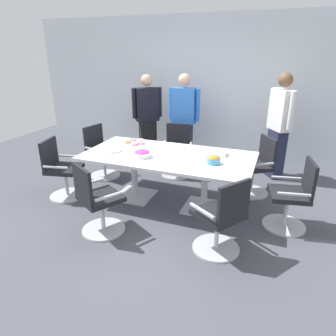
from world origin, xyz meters
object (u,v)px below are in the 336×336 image
conference_table (168,163)px  person_standing_2 (279,125)px  person_standing_0 (147,117)px  office_chair_0 (221,220)px  office_chair_6 (97,203)px  snack_bowl_chips_orange (214,160)px  office_chair_3 (177,153)px  office_chair_5 (61,172)px  plate_stack (114,151)px  office_chair_1 (292,198)px  donut_platter (135,142)px  office_chair_4 (101,154)px  napkin_pile (221,153)px  person_standing_1 (184,119)px  snack_bowl_candy_mix (142,154)px  office_chair_2 (256,169)px

conference_table → person_standing_2: (1.42, 1.61, 0.32)m
person_standing_0 → person_standing_2: 2.50m
office_chair_0 → office_chair_6: same height
person_standing_0 → snack_bowl_chips_orange: size_ratio=9.53×
office_chair_3 → person_standing_2: person_standing_2 is taller
office_chair_0 → office_chair_5: 2.61m
office_chair_6 → plate_stack: size_ratio=4.15×
office_chair_1 → office_chair_3: size_ratio=1.00×
office_chair_5 → donut_platter: office_chair_5 is taller
office_chair_4 → office_chair_0: bearing=70.2°
office_chair_3 → office_chair_6: bearing=73.6°
snack_bowl_chips_orange → donut_platter: snack_bowl_chips_orange is taller
office_chair_3 → person_standing_2: bearing=-171.7°
person_standing_0 → napkin_pile: size_ratio=9.96×
person_standing_1 → office_chair_4: bearing=42.5°
conference_table → snack_bowl_candy_mix: size_ratio=10.09×
office_chair_4 → person_standing_2: size_ratio=0.50×
conference_table → person_standing_1: (-0.30, 1.62, 0.29)m
person_standing_0 → office_chair_5: bearing=34.0°
office_chair_3 → donut_platter: bearing=49.9°
office_chair_0 → plate_stack: bearing=101.1°
office_chair_5 → snack_bowl_chips_orange: size_ratio=5.08×
office_chair_0 → person_standing_2: size_ratio=0.50×
office_chair_4 → plate_stack: 1.03m
office_chair_0 → office_chair_5: (-2.56, 0.51, 0.00)m
snack_bowl_candy_mix → office_chair_6: bearing=-104.9°
office_chair_5 → plate_stack: (0.80, 0.25, 0.36)m
donut_platter → office_chair_3: bearing=59.0°
office_chair_5 → donut_platter: size_ratio=2.71×
plate_stack → napkin_pile: (1.49, 0.40, 0.01)m
office_chair_3 → office_chair_5: same height
person_standing_2 → plate_stack: bearing=94.6°
office_chair_0 → office_chair_2: size_ratio=1.00×
office_chair_5 → office_chair_6: size_ratio=1.00×
office_chair_4 → snack_bowl_candy_mix: size_ratio=3.83×
office_chair_1 → office_chair_2: size_ratio=1.00×
office_chair_1 → snack_bowl_candy_mix: (-2.00, -0.15, 0.40)m
office_chair_2 → office_chair_3: bearing=45.0°
plate_stack → office_chair_0: bearing=-23.2°
person_standing_1 → office_chair_5: bearing=57.3°
office_chair_2 → person_standing_1: size_ratio=0.52×
office_chair_5 → donut_platter: (0.90, 0.74, 0.36)m
office_chair_4 → snack_bowl_candy_mix: office_chair_4 is taller
napkin_pile → plate_stack: bearing=-165.0°
office_chair_6 → donut_platter: office_chair_6 is taller
snack_bowl_chips_orange → napkin_pile: snack_bowl_chips_orange is taller
person_standing_1 → person_standing_2: (1.72, -0.00, 0.04)m
office_chair_2 → office_chair_5: bearing=80.0°
snack_bowl_candy_mix → napkin_pile: size_ratio=1.39×
office_chair_3 → office_chair_0: bearing=112.3°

